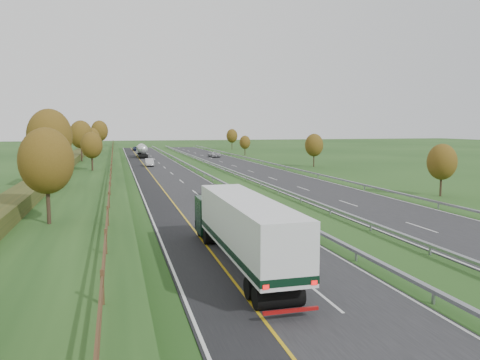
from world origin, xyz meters
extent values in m
plane|color=#1E4117|center=(8.00, 55.00, 0.00)|extent=(400.00, 400.00, 0.00)
cube|color=black|center=(0.00, 60.00, 0.02)|extent=(10.50, 200.00, 0.04)
cube|color=black|center=(16.50, 60.00, 0.02)|extent=(10.50, 200.00, 0.04)
cube|color=black|center=(-3.75, 60.00, 0.02)|extent=(3.00, 200.00, 0.04)
cube|color=silver|center=(-5.05, 60.00, 0.05)|extent=(0.15, 200.00, 0.01)
cube|color=gold|center=(-2.25, 60.00, 0.05)|extent=(0.15, 200.00, 0.01)
cube|color=silver|center=(5.05, 60.00, 0.05)|extent=(0.15, 200.00, 0.01)
cube|color=silver|center=(11.45, 60.00, 0.05)|extent=(0.15, 200.00, 0.01)
cube|color=silver|center=(21.55, 60.00, 0.05)|extent=(0.15, 200.00, 0.01)
cube|color=silver|center=(1.25, -1.00, 0.05)|extent=(0.15, 4.00, 0.01)
cube|color=silver|center=(1.25, 11.00, 0.05)|extent=(0.15, 4.00, 0.01)
cube|color=silver|center=(15.25, 11.00, 0.05)|extent=(0.15, 4.00, 0.01)
cube|color=silver|center=(1.25, 23.00, 0.05)|extent=(0.15, 4.00, 0.01)
cube|color=silver|center=(15.25, 23.00, 0.05)|extent=(0.15, 4.00, 0.01)
cube|color=silver|center=(1.25, 35.00, 0.05)|extent=(0.15, 4.00, 0.01)
cube|color=silver|center=(15.25, 35.00, 0.05)|extent=(0.15, 4.00, 0.01)
cube|color=silver|center=(1.25, 47.00, 0.05)|extent=(0.15, 4.00, 0.01)
cube|color=silver|center=(15.25, 47.00, 0.05)|extent=(0.15, 4.00, 0.01)
cube|color=silver|center=(1.25, 59.00, 0.05)|extent=(0.15, 4.00, 0.01)
cube|color=silver|center=(15.25, 59.00, 0.05)|extent=(0.15, 4.00, 0.01)
cube|color=silver|center=(1.25, 71.00, 0.05)|extent=(0.15, 4.00, 0.01)
cube|color=silver|center=(15.25, 71.00, 0.05)|extent=(0.15, 4.00, 0.01)
cube|color=silver|center=(1.25, 83.00, 0.05)|extent=(0.15, 4.00, 0.01)
cube|color=silver|center=(15.25, 83.00, 0.05)|extent=(0.15, 4.00, 0.01)
cube|color=silver|center=(1.25, 95.00, 0.05)|extent=(0.15, 4.00, 0.01)
cube|color=silver|center=(15.25, 95.00, 0.05)|extent=(0.15, 4.00, 0.01)
cube|color=silver|center=(1.25, 107.00, 0.05)|extent=(0.15, 4.00, 0.01)
cube|color=silver|center=(15.25, 107.00, 0.05)|extent=(0.15, 4.00, 0.01)
cube|color=silver|center=(1.25, 119.00, 0.05)|extent=(0.15, 4.00, 0.01)
cube|color=silver|center=(15.25, 119.00, 0.05)|extent=(0.15, 4.00, 0.01)
cube|color=silver|center=(1.25, 131.00, 0.05)|extent=(0.15, 4.00, 0.01)
cube|color=silver|center=(15.25, 131.00, 0.05)|extent=(0.15, 4.00, 0.01)
cube|color=silver|center=(1.25, 143.00, 0.05)|extent=(0.15, 4.00, 0.01)
cube|color=silver|center=(15.25, 143.00, 0.05)|extent=(0.15, 4.00, 0.01)
cube|color=silver|center=(1.25, 155.00, 0.05)|extent=(0.15, 4.00, 0.01)
cube|color=silver|center=(15.25, 155.00, 0.05)|extent=(0.15, 4.00, 0.01)
cube|color=#1E4117|center=(-13.00, 60.00, 1.00)|extent=(12.00, 200.00, 2.00)
cube|color=#2F3A17|center=(-15.00, 60.00, 2.55)|extent=(2.20, 180.00, 1.10)
cube|color=#422B19|center=(-8.50, 60.00, 2.55)|extent=(0.08, 184.00, 0.10)
cube|color=#422B19|center=(-8.50, 60.00, 2.95)|extent=(0.08, 184.00, 0.10)
cube|color=#422B19|center=(-8.50, -4.50, 2.60)|extent=(0.12, 0.12, 1.20)
cube|color=#422B19|center=(-8.50, 2.00, 2.60)|extent=(0.12, 0.12, 1.20)
cube|color=#422B19|center=(-8.50, 8.50, 2.60)|extent=(0.12, 0.12, 1.20)
cube|color=#422B19|center=(-8.50, 15.00, 2.60)|extent=(0.12, 0.12, 1.20)
cube|color=#422B19|center=(-8.50, 21.50, 2.60)|extent=(0.12, 0.12, 1.20)
cube|color=#422B19|center=(-8.50, 28.00, 2.60)|extent=(0.12, 0.12, 1.20)
cube|color=#422B19|center=(-8.50, 34.50, 2.60)|extent=(0.12, 0.12, 1.20)
cube|color=#422B19|center=(-8.50, 41.00, 2.60)|extent=(0.12, 0.12, 1.20)
cube|color=#422B19|center=(-8.50, 47.50, 2.60)|extent=(0.12, 0.12, 1.20)
cube|color=#422B19|center=(-8.50, 54.00, 2.60)|extent=(0.12, 0.12, 1.20)
cube|color=#422B19|center=(-8.50, 60.50, 2.60)|extent=(0.12, 0.12, 1.20)
cube|color=#422B19|center=(-8.50, 67.00, 2.60)|extent=(0.12, 0.12, 1.20)
cube|color=#422B19|center=(-8.50, 73.50, 2.60)|extent=(0.12, 0.12, 1.20)
cube|color=#422B19|center=(-8.50, 80.00, 2.60)|extent=(0.12, 0.12, 1.20)
cube|color=#422B19|center=(-8.50, 86.50, 2.60)|extent=(0.12, 0.12, 1.20)
cube|color=#422B19|center=(-8.50, 93.00, 2.60)|extent=(0.12, 0.12, 1.20)
cube|color=#422B19|center=(-8.50, 99.50, 2.60)|extent=(0.12, 0.12, 1.20)
cube|color=#422B19|center=(-8.50, 106.00, 2.60)|extent=(0.12, 0.12, 1.20)
cube|color=#422B19|center=(-8.50, 112.50, 2.60)|extent=(0.12, 0.12, 1.20)
cube|color=#422B19|center=(-8.50, 119.00, 2.60)|extent=(0.12, 0.12, 1.20)
cube|color=#422B19|center=(-8.50, 125.50, 2.60)|extent=(0.12, 0.12, 1.20)
cube|color=#422B19|center=(-8.50, 132.00, 2.60)|extent=(0.12, 0.12, 1.20)
cube|color=#422B19|center=(-8.50, 138.50, 2.60)|extent=(0.12, 0.12, 1.20)
cube|color=#422B19|center=(-8.50, 145.00, 2.60)|extent=(0.12, 0.12, 1.20)
cube|color=#422B19|center=(-8.50, 151.50, 2.60)|extent=(0.12, 0.12, 1.20)
cube|color=gray|center=(5.70, 60.00, 0.62)|extent=(0.32, 200.00, 0.18)
cube|color=gray|center=(5.70, -3.00, 0.28)|extent=(0.10, 0.14, 0.56)
cube|color=gray|center=(5.70, 4.00, 0.28)|extent=(0.10, 0.14, 0.56)
cube|color=gray|center=(5.70, 11.00, 0.28)|extent=(0.10, 0.14, 0.56)
cube|color=gray|center=(5.70, 18.00, 0.28)|extent=(0.10, 0.14, 0.56)
cube|color=gray|center=(5.70, 25.00, 0.28)|extent=(0.10, 0.14, 0.56)
cube|color=gray|center=(5.70, 32.00, 0.28)|extent=(0.10, 0.14, 0.56)
cube|color=gray|center=(5.70, 39.00, 0.28)|extent=(0.10, 0.14, 0.56)
cube|color=gray|center=(5.70, 46.00, 0.28)|extent=(0.10, 0.14, 0.56)
cube|color=gray|center=(5.70, 53.00, 0.28)|extent=(0.10, 0.14, 0.56)
cube|color=gray|center=(5.70, 60.00, 0.28)|extent=(0.10, 0.14, 0.56)
cube|color=gray|center=(5.70, 67.00, 0.28)|extent=(0.10, 0.14, 0.56)
cube|color=gray|center=(5.70, 74.00, 0.28)|extent=(0.10, 0.14, 0.56)
cube|color=gray|center=(5.70, 81.00, 0.28)|extent=(0.10, 0.14, 0.56)
cube|color=gray|center=(5.70, 88.00, 0.28)|extent=(0.10, 0.14, 0.56)
cube|color=gray|center=(5.70, 95.00, 0.28)|extent=(0.10, 0.14, 0.56)
cube|color=gray|center=(5.70, 102.00, 0.28)|extent=(0.10, 0.14, 0.56)
cube|color=gray|center=(5.70, 109.00, 0.28)|extent=(0.10, 0.14, 0.56)
cube|color=gray|center=(5.70, 116.00, 0.28)|extent=(0.10, 0.14, 0.56)
cube|color=gray|center=(5.70, 123.00, 0.28)|extent=(0.10, 0.14, 0.56)
cube|color=gray|center=(5.70, 130.00, 0.28)|extent=(0.10, 0.14, 0.56)
cube|color=gray|center=(5.70, 137.00, 0.28)|extent=(0.10, 0.14, 0.56)
cube|color=gray|center=(5.70, 144.00, 0.28)|extent=(0.10, 0.14, 0.56)
cube|color=gray|center=(5.70, 151.00, 0.28)|extent=(0.10, 0.14, 0.56)
cube|color=gray|center=(5.70, 158.00, 0.28)|extent=(0.10, 0.14, 0.56)
cube|color=gray|center=(10.80, 60.00, 0.62)|extent=(0.32, 200.00, 0.18)
cube|color=gray|center=(10.80, 4.00, 0.28)|extent=(0.10, 0.14, 0.56)
cube|color=gray|center=(10.80, 11.00, 0.28)|extent=(0.10, 0.14, 0.56)
cube|color=gray|center=(10.80, 18.00, 0.28)|extent=(0.10, 0.14, 0.56)
cube|color=gray|center=(10.80, 25.00, 0.28)|extent=(0.10, 0.14, 0.56)
cube|color=gray|center=(10.80, 32.00, 0.28)|extent=(0.10, 0.14, 0.56)
cube|color=gray|center=(10.80, 39.00, 0.28)|extent=(0.10, 0.14, 0.56)
cube|color=gray|center=(10.80, 46.00, 0.28)|extent=(0.10, 0.14, 0.56)
cube|color=gray|center=(10.80, 53.00, 0.28)|extent=(0.10, 0.14, 0.56)
cube|color=gray|center=(10.80, 60.00, 0.28)|extent=(0.10, 0.14, 0.56)
cube|color=gray|center=(10.80, 67.00, 0.28)|extent=(0.10, 0.14, 0.56)
cube|color=gray|center=(10.80, 74.00, 0.28)|extent=(0.10, 0.14, 0.56)
cube|color=gray|center=(10.80, 81.00, 0.28)|extent=(0.10, 0.14, 0.56)
cube|color=gray|center=(10.80, 88.00, 0.28)|extent=(0.10, 0.14, 0.56)
cube|color=gray|center=(10.80, 95.00, 0.28)|extent=(0.10, 0.14, 0.56)
cube|color=gray|center=(10.80, 102.00, 0.28)|extent=(0.10, 0.14, 0.56)
cube|color=gray|center=(10.80, 109.00, 0.28)|extent=(0.10, 0.14, 0.56)
cube|color=gray|center=(10.80, 116.00, 0.28)|extent=(0.10, 0.14, 0.56)
cube|color=gray|center=(10.80, 123.00, 0.28)|extent=(0.10, 0.14, 0.56)
cube|color=gray|center=(10.80, 130.00, 0.28)|extent=(0.10, 0.14, 0.56)
cube|color=gray|center=(10.80, 137.00, 0.28)|extent=(0.10, 0.14, 0.56)
cube|color=gray|center=(10.80, 144.00, 0.28)|extent=(0.10, 0.14, 0.56)
cube|color=gray|center=(10.80, 151.00, 0.28)|extent=(0.10, 0.14, 0.56)
cube|color=gray|center=(10.80, 158.00, 0.28)|extent=(0.10, 0.14, 0.56)
cube|color=gray|center=(22.30, 60.00, 0.62)|extent=(0.32, 200.00, 0.18)
cube|color=gray|center=(22.30, 18.00, 0.28)|extent=(0.10, 0.14, 0.56)
cube|color=gray|center=(22.30, 32.00, 0.28)|extent=(0.10, 0.14, 0.56)
cube|color=gray|center=(22.30, 46.00, 0.28)|extent=(0.10, 0.14, 0.56)
cube|color=gray|center=(22.30, 60.00, 0.28)|extent=(0.10, 0.14, 0.56)
cube|color=gray|center=(22.30, 74.00, 0.28)|extent=(0.10, 0.14, 0.56)
cube|color=gray|center=(22.30, 88.00, 0.28)|extent=(0.10, 0.14, 0.56)
cube|color=gray|center=(22.30, 102.00, 0.28)|extent=(0.10, 0.14, 0.56)
cube|color=gray|center=(22.30, 116.00, 0.28)|extent=(0.10, 0.14, 0.56)
cube|color=gray|center=(22.30, 130.00, 0.28)|extent=(0.10, 0.14, 0.56)
cube|color=gray|center=(22.30, 144.00, 0.28)|extent=(0.10, 0.14, 0.56)
cube|color=gray|center=(22.30, 158.00, 0.28)|extent=(0.10, 0.14, 0.56)
cylinder|color=#2D2116|center=(-12.00, 10.00, 3.21)|extent=(0.24, 0.24, 2.43)
ellipsoid|color=#523A12|center=(-12.00, 10.00, 5.89)|extent=(3.24, 3.24, 4.05)
cylinder|color=#2D2116|center=(-14.00, 28.00, 3.58)|extent=(0.24, 0.24, 3.15)
ellipsoid|color=#523A12|center=(-14.00, 28.00, 7.04)|extent=(4.20, 4.20, 5.25)
cylinder|color=#2D2116|center=(-11.00, 46.00, 3.08)|extent=(0.24, 0.24, 2.16)
ellipsoid|color=#523A12|center=(-11.00, 46.00, 5.46)|extent=(2.88, 2.88, 3.60)
cylinder|color=#2D2116|center=(-13.50, 64.00, 3.44)|extent=(0.24, 0.24, 2.88)
ellipsoid|color=#523A12|center=(-13.50, 64.00, 6.61)|extent=(3.84, 3.84, 4.80)
cylinder|color=#2D2116|center=(-12.50, 82.00, 3.17)|extent=(0.24, 0.24, 2.34)
ellipsoid|color=#523A12|center=(-12.50, 82.00, 5.74)|extent=(3.12, 3.12, 3.90)
cylinder|color=#2D2116|center=(-11.50, 100.00, 3.53)|extent=(0.24, 0.24, 3.06)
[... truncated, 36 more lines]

